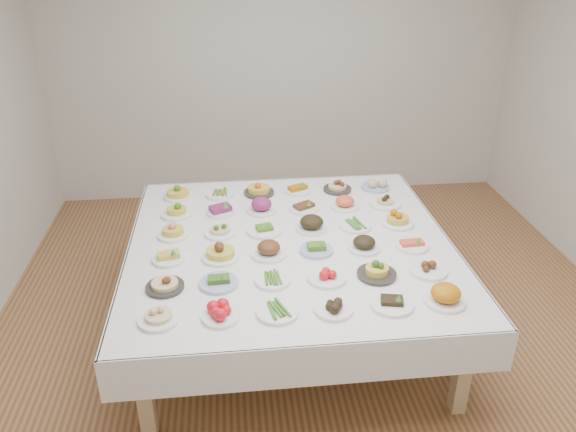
{
  "coord_description": "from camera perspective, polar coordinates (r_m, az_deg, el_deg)",
  "views": [
    {
      "loc": [
        -0.6,
        -3.5,
        2.73
      ],
      "look_at": [
        -0.2,
        0.12,
        0.88
      ],
      "focal_mm": 35.0,
      "sensor_mm": 36.0,
      "label": 1
    }
  ],
  "objects": [
    {
      "name": "dish_9",
      "position": [
        3.58,
        3.97,
        -5.91
      ],
      "size": [
        0.25,
        0.25,
        0.1
      ],
      "color": "white",
      "rests_on": "display_table"
    },
    {
      "name": "dish_23",
      "position": [
        4.29,
        11.14,
        0.04
      ],
      "size": [
        0.27,
        0.26,
        0.16
      ],
      "color": "white",
      "rests_on": "display_table"
    },
    {
      "name": "dish_19",
      "position": [
        4.12,
        -6.91,
        -1.28
      ],
      "size": [
        0.23,
        0.23,
        0.11
      ],
      "color": "white",
      "rests_on": "display_table"
    },
    {
      "name": "dish_35",
      "position": [
        4.88,
        8.87,
        3.35
      ],
      "size": [
        0.24,
        0.24,
        0.11
      ],
      "color": "#4C66B2",
      "rests_on": "display_table"
    },
    {
      "name": "dish_27",
      "position": [
        4.45,
        1.64,
        1.13
      ],
      "size": [
        0.24,
        0.24,
        0.1
      ],
      "color": "white",
      "rests_on": "display_table"
    },
    {
      "name": "dish_16",
      "position": [
        3.93,
        7.75,
        -2.74
      ],
      "size": [
        0.22,
        0.22,
        0.12
      ],
      "color": "white",
      "rests_on": "display_table"
    },
    {
      "name": "dish_28",
      "position": [
        4.5,
        5.8,
        1.48
      ],
      "size": [
        0.22,
        0.22,
        0.12
      ],
      "color": "white",
      "rests_on": "display_table"
    },
    {
      "name": "dish_21",
      "position": [
        4.14,
        2.41,
        -0.65
      ],
      "size": [
        0.23,
        0.23,
        0.13
      ],
      "color": "white",
      "rests_on": "display_table"
    },
    {
      "name": "dish_7",
      "position": [
        3.55,
        -7.06,
        -6.42
      ],
      "size": [
        0.24,
        0.24,
        0.1
      ],
      "color": "#4C66B2",
      "rests_on": "display_table"
    },
    {
      "name": "dish_22",
      "position": [
        4.22,
        6.86,
        -0.87
      ],
      "size": [
        0.23,
        0.23,
        0.06
      ],
      "color": "white",
      "rests_on": "display_table"
    },
    {
      "name": "dish_1",
      "position": [
        3.26,
        -6.88,
        -9.64
      ],
      "size": [
        0.22,
        0.22,
        0.1
      ],
      "color": "white",
      "rests_on": "display_table"
    },
    {
      "name": "room_envelope",
      "position": [
        3.66,
        3.46,
        12.71
      ],
      "size": [
        5.02,
        5.02,
        2.81
      ],
      "color": "#98693F",
      "rests_on": "ground"
    },
    {
      "name": "dish_10",
      "position": [
        3.64,
        9.04,
        -5.29
      ],
      "size": [
        0.25,
        0.25,
        0.13
      ],
      "color": "#2C2927",
      "rests_on": "display_table"
    },
    {
      "name": "dish_17",
      "position": [
        4.02,
        12.49,
        -2.64
      ],
      "size": [
        0.23,
        0.23,
        0.09
      ],
      "color": "white",
      "rests_on": "display_table"
    },
    {
      "name": "dish_25",
      "position": [
        4.42,
        -6.88,
        0.79
      ],
      "size": [
        0.22,
        0.22,
        0.11
      ],
      "color": "white",
      "rests_on": "display_table"
    },
    {
      "name": "dish_0",
      "position": [
        3.3,
        -13.04,
        -9.56
      ],
      "size": [
        0.24,
        0.24,
        0.12
      ],
      "color": "white",
      "rests_on": "display_table"
    },
    {
      "name": "dish_30",
      "position": [
        4.74,
        -11.15,
        2.49
      ],
      "size": [
        0.22,
        0.22,
        0.13
      ],
      "color": "white",
      "rests_on": "display_table"
    },
    {
      "name": "dish_12",
      "position": [
        3.86,
        -12.04,
        -3.89
      ],
      "size": [
        0.22,
        0.22,
        0.1
      ],
      "color": "white",
      "rests_on": "display_table"
    },
    {
      "name": "dish_34",
      "position": [
        4.8,
        5.05,
        3.28
      ],
      "size": [
        0.24,
        0.24,
        0.13
      ],
      "color": "#2C2927",
      "rests_on": "display_table"
    },
    {
      "name": "dish_24",
      "position": [
        4.44,
        -11.27,
        0.76
      ],
      "size": [
        0.24,
        0.24,
        0.13
      ],
      "color": "white",
      "rests_on": "display_table"
    },
    {
      "name": "dish_5",
      "position": [
        3.48,
        15.73,
        -7.58
      ],
      "size": [
        0.24,
        0.24,
        0.14
      ],
      "color": "white",
      "rests_on": "display_table"
    },
    {
      "name": "dish_18",
      "position": [
        4.14,
        -11.61,
        -1.4
      ],
      "size": [
        0.22,
        0.22,
        0.12
      ],
      "color": "white",
      "rests_on": "display_table"
    },
    {
      "name": "dish_29",
      "position": [
        4.59,
        9.86,
        1.67
      ],
      "size": [
        0.25,
        0.25,
        0.12
      ],
      "color": "white",
      "rests_on": "display_table"
    },
    {
      "name": "display_table",
      "position": [
        4.05,
        0.23,
        -3.41
      ],
      "size": [
        2.3,
        2.3,
        0.75
      ],
      "color": "white",
      "rests_on": "ground"
    },
    {
      "name": "dish_6",
      "position": [
        3.56,
        -12.45,
        -6.46
      ],
      "size": [
        0.23,
        0.23,
        0.12
      ],
      "color": "#2C2927",
      "rests_on": "display_table"
    },
    {
      "name": "dish_33",
      "position": [
        4.77,
        0.99,
        2.84
      ],
      "size": [
        0.22,
        0.22,
        0.09
      ],
      "color": "white",
      "rests_on": "display_table"
    },
    {
      "name": "dish_20",
      "position": [
        4.13,
        -2.41,
        -1.2
      ],
      "size": [
        0.26,
        0.26,
        0.1
      ],
      "color": "white",
      "rests_on": "display_table"
    },
    {
      "name": "dish_26",
      "position": [
        4.42,
        -2.72,
        1.09
      ],
      "size": [
        0.22,
        0.22,
        0.12
      ],
      "color": "white",
      "rests_on": "display_table"
    },
    {
      "name": "dish_8",
      "position": [
        3.56,
        -1.56,
        -6.45
      ],
      "size": [
        0.22,
        0.22,
        0.05
      ],
      "color": "white",
      "rests_on": "display_table"
    },
    {
      "name": "dish_4",
      "position": [
        3.4,
        10.52,
        -8.38
      ],
      "size": [
        0.26,
        0.26,
        0.1
      ],
      "color": "white",
      "rests_on": "display_table"
    },
    {
      "name": "dish_31",
      "position": [
        4.74,
        -6.9,
        2.3
      ],
      "size": [
        0.24,
        0.24,
        0.05
      ],
      "color": "white",
      "rests_on": "display_table"
    },
    {
      "name": "dish_13",
      "position": [
        3.8,
        -6.91,
        -3.26
      ],
      "size": [
        0.28,
        0.26,
        0.16
      ],
      "color": "white",
      "rests_on": "display_table"
    },
    {
      "name": "dish_15",
      "position": [
        3.88,
        2.9,
        -3.24
      ],
      "size": [
        0.23,
        0.23,
        0.09
      ],
      "color": "#4C66B2",
      "rests_on": "display_table"
    },
    {
      "name": "dish_3",
      "position": [
        3.31,
        4.66,
        -9.12
      ],
      "size": [
        0.22,
        0.22,
        0.09
      ],
      "color": "white",
      "rests_on": "display_table"
    },
    {
      "name": "dish_2",
      "position": [
        3.29,
        -1.08,
        -9.53
      ],
      "size": [
        0.25,
        0.24,
        0.06
      ],
      "color": "white",
      "rests_on": "display_table"
    },
    {
      "name": "dish_14",
      "position": [
        3.82,
        -1.97,
        -3.31
      ],
      "size": [
        0.24,
        0.24,
        0.12
      ],
      "color": "white",
      "rests_on": "display_table"
    },
    {
      "name": "dish_32",
      "position": [
        4.72,
        -2.98,
        3.06
      ],
      "size": [
        0.25,
        0.25,
        0.15
      ],
      "color": "#2C2927",
      "rests_on": "display_table"
    },
    {
      "name": "dish_11",
      "position": [
        3.76,
        14.09,
        -5.05
      ],
      "size": [
        0.24,
        0.24,
        0.09
      ],
      "color": "white",
      "rests_on": "display_table"
    }
  ]
}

